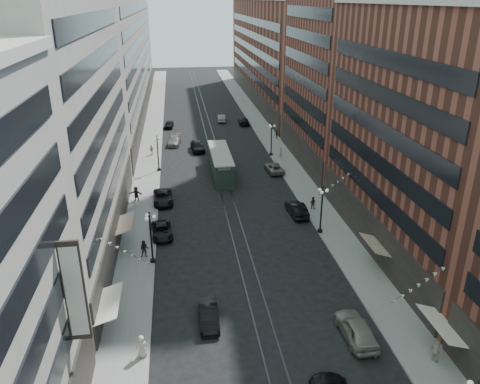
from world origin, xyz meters
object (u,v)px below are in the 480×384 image
lamppost_sw_far (151,236)px  car_5 (209,315)px  pedestrian_1 (142,346)px  pedestrian_8 (281,152)px  lamppost_se_mid (271,138)px  car_7 (163,197)px  lamppost_se_far (322,208)px  pedestrian_5 (136,194)px  car_9 (169,124)px  car_12 (244,121)px  car_13 (197,146)px  car_8 (174,141)px  car_4 (356,329)px  car_14 (222,118)px  pedestrian_7 (313,203)px  pedestrian_4 (436,352)px  car_10 (297,209)px  pedestrian_6 (152,150)px  pedestrian_9 (277,134)px  streetcar (221,164)px  lamppost_sw_mid (158,152)px  car_11 (274,168)px  car_2 (162,231)px

lamppost_sw_far → car_5: bearing=-64.1°
pedestrian_1 → pedestrian_8: bearing=-120.1°
lamppost_se_mid → car_7: size_ratio=1.05×
lamppost_se_far → pedestrian_5: bearing=150.9°
car_9 → car_12: car_12 is taller
car_13 → pedestrian_5: 22.59m
car_8 → pedestrian_5: 25.52m
lamppost_se_far → car_4: lamppost_se_far is taller
car_4 → car_7: (-15.20, 28.38, -0.15)m
car_14 → pedestrian_7: size_ratio=2.84×
pedestrian_4 → car_12: pedestrian_4 is taller
car_10 → pedestrian_7: bearing=-155.5°
lamppost_se_far → pedestrian_8: lamppost_se_far is taller
lamppost_se_mid → pedestrian_1: size_ratio=3.08×
car_7 → pedestrian_6: (-2.14, 19.88, 0.27)m
car_9 → car_13: car_13 is taller
lamppost_se_far → pedestrian_9: size_ratio=3.47×
car_9 → pedestrian_8: 28.98m
lamppost_se_mid → car_7: bearing=-135.9°
lamppost_se_mid → pedestrian_7: lamppost_se_mid is taller
car_13 → car_4: bearing=-84.6°
lamppost_se_far → car_10: (-1.44, 4.97, -2.30)m
car_4 → pedestrian_6: size_ratio=3.03×
car_7 → car_14: car_14 is taller
car_9 → car_8: bearing=-79.2°
pedestrian_7 → car_5: bearing=76.8°
streetcar → pedestrian_4: 42.59m
car_8 → car_9: bearing=102.0°
car_13 → car_14: (6.18, 20.04, -0.14)m
lamppost_se_far → car_7: 20.87m
lamppost_sw_mid → pedestrian_4: bearing=-64.7°
lamppost_se_mid → car_11: size_ratio=1.13×
lamppost_se_mid → streetcar: (-9.20, -7.74, -1.47)m
car_14 → pedestrian_5: 43.49m
streetcar → car_13: bearing=103.1°
car_10 → car_14: 47.67m
lamppost_sw_far → pedestrian_5: size_ratio=2.84×
car_2 → car_4: (15.20, -19.10, 0.22)m
lamppost_sw_far → lamppost_sw_mid: same height
lamppost_sw_far → pedestrian_6: size_ratio=3.24×
streetcar → pedestrian_4: bearing=-74.3°
lamppost_se_mid → car_8: 18.37m
lamppost_sw_far → lamppost_se_far: size_ratio=1.00×
lamppost_se_mid → car_5: 44.14m
lamppost_sw_mid → streetcar: size_ratio=0.43×
lamppost_sw_mid → lamppost_se_far: same height
lamppost_sw_far → pedestrian_7: (19.30, 10.22, -2.15)m
streetcar → pedestrian_7: streetcar is taller
streetcar → car_10: (7.76, -15.28, -0.82)m
car_12 → pedestrian_6: (-18.23, -18.59, 0.27)m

